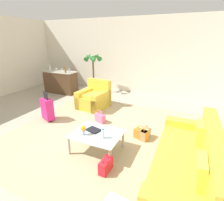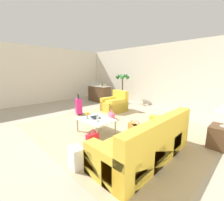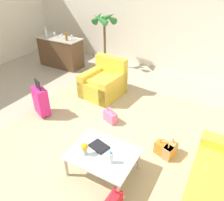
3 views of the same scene
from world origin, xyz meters
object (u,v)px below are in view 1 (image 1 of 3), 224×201
couch (191,165)px  coffee_table (97,135)px  handbag_pink (100,118)px  potted_palm (93,71)px  water_bottle (103,134)px  handbag_red (106,165)px  armchair (95,99)px  handbag_orange (141,134)px  wine_bottle_clear (50,68)px  flower_vase (83,129)px  bar_console (61,82)px  wine_glass_right_of_centre (62,69)px  wine_glass_rightmost (69,70)px  handbag_tan (145,134)px  wine_bottle_amber (65,70)px  suitcase_magenta (47,109)px  coffee_table_book (94,130)px  wine_glass_leftmost (50,68)px  wine_glass_left_of_centre (56,69)px

couch → coffee_table: 1.80m
handbag_pink → potted_palm: 3.08m
couch → water_bottle: 1.61m
handbag_red → handbag_pink: bearing=120.9°
armchair → handbag_orange: armchair is taller
couch → handbag_orange: size_ratio=6.63×
wine_bottle_clear → handbag_pink: 3.90m
flower_vase → bar_console: bearing=135.3°
wine_glass_right_of_centre → wine_glass_rightmost: size_ratio=1.00×
water_bottle → couch: bearing=0.0°
handbag_orange → handbag_pink: same height
couch → handbag_pink: (-2.37, 1.31, -0.18)m
armchair → handbag_red: size_ratio=2.87×
couch → handbag_tan: couch is taller
wine_bottle_amber → suitcase_magenta: wine_bottle_amber is taller
coffee_table_book → handbag_orange: 1.15m
bar_console → handbag_orange: bearing=-28.4°
wine_glass_leftmost → wine_bottle_clear: bearing=-52.7°
wine_glass_left_of_centre → wine_bottle_amber: 0.58m
coffee_table_book → wine_bottle_clear: bearing=157.0°
armchair → flower_vase: bearing=-65.2°
wine_glass_rightmost → suitcase_magenta: wine_glass_rightmost is taller
couch → water_bottle: size_ratio=11.64×
handbag_tan → water_bottle: bearing=-122.7°
wine_glass_left_of_centre → wine_glass_rightmost: bearing=3.4°
wine_glass_left_of_centre → wine_bottle_clear: (-0.26, -0.11, 0.01)m
coffee_table_book → wine_glass_leftmost: 4.93m
water_bottle → handbag_red: 0.59m
coffee_table_book → handbag_tan: 1.26m
flower_vase → wine_glass_leftmost: (-3.77, 3.23, 0.50)m
coffee_table_book → handbag_pink: (-0.45, 1.13, -0.29)m
bar_console → wine_glass_right_of_centre: 0.58m
potted_palm → armchair: bearing=-59.3°
wine_glass_right_of_centre → wine_bottle_amber: wine_bottle_amber is taller
wine_glass_rightmost → handbag_tan: size_ratio=0.43×
wine_bottle_clear → wine_bottle_amber: same height
wine_glass_right_of_centre → handbag_pink: bearing=-33.7°
armchair → wine_bottle_amber: bearing=155.8°
armchair → coffee_table: (1.29, -2.17, 0.06)m
armchair → water_bottle: size_ratio=5.05×
couch → wine_bottle_clear: bearing=151.7°
wine_glass_rightmost → handbag_pink: (2.44, -1.92, -0.91)m
couch → flower_vase: bearing=-178.6°
bar_console → handbag_tan: (4.32, -2.24, -0.35)m
coffee_table → bar_console: bar_console is taller
armchair → coffee_table: 2.53m
bar_console → wine_glass_right_of_centre: wine_glass_right_of_centre is taller
wine_glass_left_of_centre → wine_bottle_clear: size_ratio=0.51×
wine_glass_leftmost → wine_bottle_amber: wine_bottle_amber is taller
wine_bottle_clear → handbag_red: wine_bottle_clear is taller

